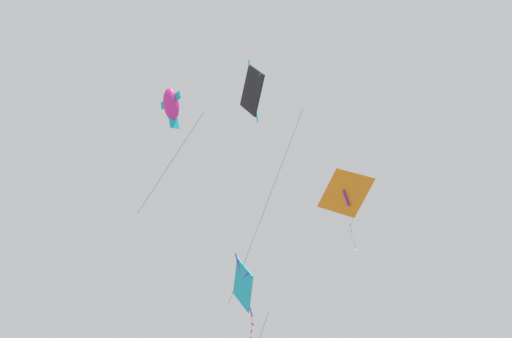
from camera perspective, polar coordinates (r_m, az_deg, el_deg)
The scene contains 4 objects.
kite_delta_low_drifter at distance 36.24m, azimuth 6.02°, elevation -1.64°, with size 2.53×1.70×3.23m.
kite_diamond_mid_left at distance 33.33m, azimuth -0.25°, elevation 5.21°, with size 2.96×2.58×10.47m.
kite_fish_upper_right at distance 31.80m, azimuth -5.65°, elevation 4.29°, with size 2.06×1.75×5.56m.
kite_diamond_far_centre at distance 32.88m, azimuth -0.86°, elevation -7.76°, with size 1.90×1.57×6.24m.
Camera 1 is at (-11.72, 27.43, 17.70)m, focal length 60.26 mm.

